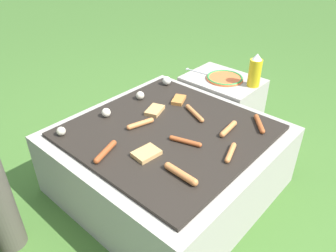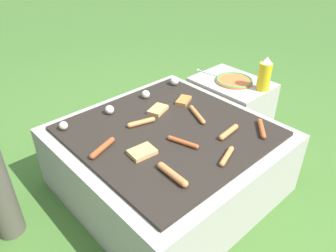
# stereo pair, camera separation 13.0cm
# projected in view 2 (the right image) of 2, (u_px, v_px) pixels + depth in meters

# --- Properties ---
(ground_plane) EXTENTS (14.00, 14.00, 0.00)m
(ground_plane) POSITION_uv_depth(u_px,v_px,m) (168.00, 185.00, 1.82)
(ground_plane) COLOR #3D6628
(grill) EXTENTS (0.99, 0.99, 0.37)m
(grill) POSITION_uv_depth(u_px,v_px,m) (168.00, 159.00, 1.72)
(grill) COLOR #9E998E
(grill) RESTS_ON ground_plane
(side_ledge) EXTENTS (0.36, 0.48, 0.37)m
(side_ledge) POSITION_uv_depth(u_px,v_px,m) (230.00, 107.00, 2.20)
(side_ledge) COLOR #9E998E
(side_ledge) RESTS_ON ground_plane
(sausage_back_right) EXTENTS (0.13, 0.12, 0.03)m
(sausage_back_right) POSITION_uv_depth(u_px,v_px,m) (262.00, 128.00, 1.61)
(sausage_back_right) COLOR #A34C23
(sausage_back_right) RESTS_ON grill
(sausage_front_center) EXTENTS (0.09, 0.17, 0.02)m
(sausage_front_center) POSITION_uv_depth(u_px,v_px,m) (197.00, 114.00, 1.72)
(sausage_front_center) COLOR #C6753D
(sausage_front_center) RESTS_ON grill
(sausage_back_center) EXTENTS (0.06, 0.16, 0.02)m
(sausage_back_center) POSITION_uv_depth(u_px,v_px,m) (183.00, 142.00, 1.51)
(sausage_back_center) COLOR #A34C23
(sausage_back_center) RESTS_ON grill
(sausage_front_right) EXTENTS (0.15, 0.06, 0.03)m
(sausage_front_right) POSITION_uv_depth(u_px,v_px,m) (141.00, 122.00, 1.65)
(sausage_front_right) COLOR #C6753D
(sausage_front_right) RESTS_ON grill
(sausage_mid_right) EXTENTS (0.14, 0.06, 0.02)m
(sausage_mid_right) POSITION_uv_depth(u_px,v_px,m) (227.00, 156.00, 1.42)
(sausage_mid_right) COLOR #C6753D
(sausage_mid_right) RESTS_ON grill
(sausage_back_left) EXTENTS (0.04, 0.18, 0.03)m
(sausage_back_left) POSITION_uv_depth(u_px,v_px,m) (172.00, 174.00, 1.32)
(sausage_back_left) COLOR #C6753D
(sausage_back_left) RESTS_ON grill
(sausage_front_left) EXTENTS (0.16, 0.07, 0.03)m
(sausage_front_left) POSITION_uv_depth(u_px,v_px,m) (102.00, 148.00, 1.47)
(sausage_front_left) COLOR #93421E
(sausage_front_left) RESTS_ON grill
(sausage_mid_left) EXTENTS (0.15, 0.04, 0.03)m
(sausage_mid_left) POSITION_uv_depth(u_px,v_px,m) (229.00, 132.00, 1.58)
(sausage_mid_left) COLOR #C6753D
(sausage_mid_left) RESTS_ON grill
(bread_slice_left) EXTENTS (0.12, 0.10, 0.02)m
(bread_slice_left) POSITION_uv_depth(u_px,v_px,m) (142.00, 152.00, 1.45)
(bread_slice_left) COLOR tan
(bread_slice_left) RESTS_ON grill
(bread_slice_right) EXTENTS (0.13, 0.11, 0.02)m
(bread_slice_right) POSITION_uv_depth(u_px,v_px,m) (158.00, 110.00, 1.77)
(bread_slice_right) COLOR tan
(bread_slice_right) RESTS_ON grill
(bread_slice_center) EXTENTS (0.12, 0.10, 0.02)m
(bread_slice_center) POSITION_uv_depth(u_px,v_px,m) (184.00, 100.00, 1.86)
(bread_slice_center) COLOR #B27033
(bread_slice_center) RESTS_ON grill
(mushroom_row) EXTENTS (0.80, 0.07, 0.05)m
(mushroom_row) POSITION_uv_depth(u_px,v_px,m) (136.00, 98.00, 1.85)
(mushroom_row) COLOR beige
(mushroom_row) RESTS_ON grill
(plate_colorful) EXTENTS (0.24, 0.24, 0.02)m
(plate_colorful) POSITION_uv_depth(u_px,v_px,m) (234.00, 80.00, 2.08)
(plate_colorful) COLOR orange
(plate_colorful) RESTS_ON side_ledge
(condiment_bottle) EXTENTS (0.08, 0.08, 0.21)m
(condiment_bottle) POSITION_uv_depth(u_px,v_px,m) (265.00, 75.00, 1.94)
(condiment_bottle) COLOR gold
(condiment_bottle) RESTS_ON side_ledge
(fork_utensil) EXTENTS (0.04, 0.21, 0.01)m
(fork_utensil) POSITION_uv_depth(u_px,v_px,m) (209.00, 73.00, 2.19)
(fork_utensil) COLOR silver
(fork_utensil) RESTS_ON side_ledge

